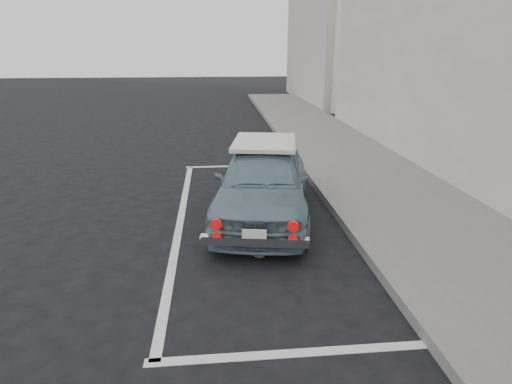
{
  "coord_description": "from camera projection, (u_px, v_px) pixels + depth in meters",
  "views": [
    {
      "loc": [
        -0.25,
        -3.92,
        2.87
      ],
      "look_at": [
        0.35,
        2.26,
        0.75
      ],
      "focal_mm": 30.0,
      "sensor_mm": 36.0,
      "label": 1
    }
  ],
  "objects": [
    {
      "name": "ground",
      "position": [
        244.0,
        325.0,
        4.64
      ],
      "size": [
        80.0,
        80.0,
        0.0
      ],
      "primitive_type": "plane",
      "color": "black",
      "rests_on": "ground"
    },
    {
      "name": "sidewalk",
      "position": [
        436.0,
        232.0,
        6.8
      ],
      "size": [
        2.8,
        40.0,
        0.15
      ],
      "primitive_type": "cube",
      "color": "slate",
      "rests_on": "ground"
    },
    {
      "name": "building_far",
      "position": [
        336.0,
        24.0,
        22.76
      ],
      "size": [
        3.5,
        10.0,
        8.0
      ],
      "primitive_type": "cube",
      "color": "beige",
      "rests_on": "ground"
    },
    {
      "name": "pline_rear",
      "position": [
        299.0,
        353.0,
        4.22
      ],
      "size": [
        3.0,
        0.12,
        0.01
      ],
      "primitive_type": "cube",
      "color": "silver",
      "rests_on": "ground"
    },
    {
      "name": "pline_front",
      "position": [
        246.0,
        166.0,
        10.81
      ],
      "size": [
        3.0,
        0.12,
        0.01
      ],
      "primitive_type": "cube",
      "color": "silver",
      "rests_on": "ground"
    },
    {
      "name": "pline_side",
      "position": [
        180.0,
        221.0,
        7.38
      ],
      "size": [
        0.12,
        7.0,
        0.01
      ],
      "primitive_type": "cube",
      "color": "silver",
      "rests_on": "ground"
    },
    {
      "name": "retro_coupe",
      "position": [
        263.0,
        180.0,
        7.46
      ],
      "size": [
        2.2,
        4.08,
        1.32
      ],
      "rotation": [
        0.0,
        0.0,
        -0.17
      ],
      "color": "slate",
      "rests_on": "ground"
    },
    {
      "name": "cat",
      "position": [
        259.0,
        250.0,
        6.1
      ],
      "size": [
        0.28,
        0.45,
        0.24
      ],
      "rotation": [
        0.0,
        0.0,
        0.28
      ],
      "color": "#695B50",
      "rests_on": "ground"
    }
  ]
}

